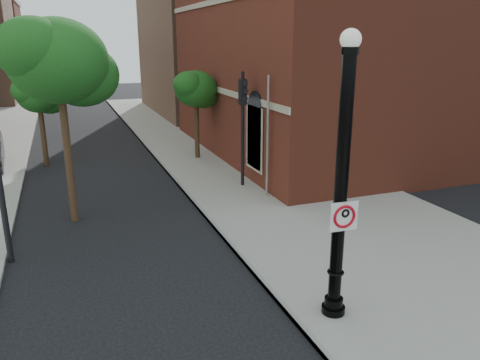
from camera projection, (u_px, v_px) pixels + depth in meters
name	position (u px, v px, depth m)	size (l,w,h in m)	color
ground	(199.00, 335.00, 9.56)	(120.00, 120.00, 0.00)	black
sidewalk_right	(268.00, 176.00, 20.54)	(8.00, 60.00, 0.12)	gray
curb_edge	(180.00, 185.00, 19.19)	(0.10, 60.00, 0.14)	gray
brick_wall_building	(406.00, 31.00, 25.74)	(22.30, 16.30, 12.50)	maroon
bg_building_tan_b	(280.00, 25.00, 39.86)	(22.00, 14.00, 14.00)	#976B52
lamppost	(340.00, 197.00, 9.39)	(0.51, 0.51, 6.00)	black
no_parking_sign	(344.00, 216.00, 9.36)	(0.62, 0.09, 0.62)	white
traffic_signal_right	(243.00, 111.00, 18.21)	(0.32, 0.39, 4.65)	black
utility_pole	(268.00, 139.00, 17.16)	(0.09, 0.09, 4.61)	#999999
street_tree_a	(60.00, 63.00, 14.25)	(3.60, 3.25, 6.48)	#342415
street_tree_b	(39.00, 96.00, 21.59)	(2.35, 2.12, 4.24)	#342415
street_tree_c	(196.00, 90.00, 22.67)	(2.44, 2.21, 4.40)	#342415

